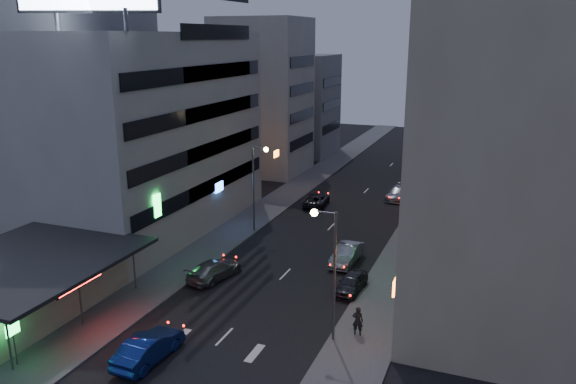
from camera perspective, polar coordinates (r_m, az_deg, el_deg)
The scene contains 24 objects.
ground at distance 32.54m, azimuth -9.92°, elevation -17.57°, with size 180.00×180.00×0.00m, color black.
sidewalk_left at distance 60.31m, azimuth -1.74°, elevation -1.42°, with size 4.00×120.00×0.12m, color #4C4C4F.
sidewalk_right at distance 56.25m, azimuth 13.45°, elevation -3.12°, with size 4.00×120.00×0.12m, color #4C4C4F.
food_court at distance 41.14m, azimuth -25.55°, elevation -8.46°, with size 11.00×13.00×3.88m.
white_building at distance 54.16m, azimuth -14.91°, elevation 5.83°, with size 14.00×24.00×18.00m, color #ABABA7.
grey_tower at distance 61.47m, azimuth -20.76°, elevation 13.97°, with size 10.00×14.00×34.00m, color gray.
shophouse_near at distance 34.36m, azimuth 21.26°, elevation 1.60°, with size 10.00×11.00×20.00m, color #B2A88B.
shophouse_mid at distance 46.03m, azimuth 21.86°, elevation 2.31°, with size 11.00×12.00×16.00m, color gray.
shophouse_far at distance 58.38m, azimuth 21.73°, elevation 7.91°, with size 10.00×14.00×22.00m, color #B2A88B.
far_left_a at distance 74.82m, azimuth -2.59°, elevation 9.66°, with size 11.00×10.00×20.00m, color #ABABA7.
far_left_b at distance 87.24m, azimuth 0.63°, elevation 8.86°, with size 12.00×10.00×15.00m, color gray.
far_right_a at distance 73.51m, azimuth 22.05°, elevation 7.67°, with size 11.00×12.00×18.00m, color gray.
far_right_b at distance 87.19m, azimuth 22.60°, elevation 10.67°, with size 12.00×12.00×24.00m, color #B2A88B.
street_lamp_right_near at distance 32.72m, azimuth 4.13°, elevation -6.56°, with size 1.60×0.44×8.02m.
street_lamp_left at distance 51.02m, azimuth -3.15°, elevation 1.59°, with size 1.60×0.44×8.02m.
street_lamp_right_far at distance 64.79m, azimuth 13.21°, elevation 4.20°, with size 1.60×0.44×8.02m.
parked_car_right_near at distance 40.78m, azimuth 6.45°, elevation -9.17°, with size 1.58×3.92×1.33m, color #28282D.
parked_car_right_mid at distance 45.50m, azimuth 5.97°, elevation -6.32°, with size 1.63×4.69×1.54m, color #93979A.
parked_car_left at distance 60.45m, azimuth 2.93°, elevation -0.79°, with size 2.21×4.79×1.33m, color #25262A.
parked_car_right_far at distance 64.02m, azimuth 11.13°, elevation -0.10°, with size 1.98×4.86×1.41m, color #929399.
road_car_blue at distance 33.56m, azimuth -13.97°, elevation -15.11°, with size 1.69×4.85×1.60m, color navy.
road_car_silver at distance 42.95m, azimuth -7.48°, elevation -7.81°, with size 2.02×4.98×1.44m, color gray.
person at distance 35.08m, azimuth 7.10°, elevation -12.86°, with size 0.67×0.44×1.83m, color black.
scooter_silver_b at distance 30.16m, azimuth 3.56°, elevation -18.67°, with size 1.93×0.64×1.18m, color #A9AAB1, non-canonical shape.
Camera 1 is at (14.77, -23.00, 17.65)m, focal length 35.00 mm.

